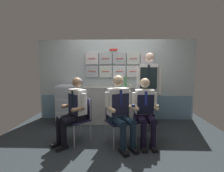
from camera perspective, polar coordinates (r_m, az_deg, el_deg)
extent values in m
cube|color=#262D30|center=(3.45, 1.05, -18.31)|extent=(4.80, 4.80, 0.04)
cube|color=#ADBCBF|center=(4.52, 1.36, 2.06)|extent=(4.20, 0.06, 2.15)
cube|color=#638BA6|center=(4.61, 1.33, -7.27)|extent=(4.12, 0.01, 0.66)
cube|color=#A7ACB6|center=(4.50, -6.82, 5.04)|extent=(0.34, 0.06, 0.31)
cylinder|color=red|center=(4.46, -6.90, 5.02)|extent=(0.19, 0.01, 0.01)
cube|color=silver|center=(4.46, -2.17, 5.07)|extent=(0.34, 0.06, 0.31)
cylinder|color=red|center=(4.42, -2.21, 5.05)|extent=(0.19, 0.01, 0.01)
cube|color=silver|center=(4.45, 2.53, 5.06)|extent=(0.34, 0.06, 0.31)
cylinder|color=red|center=(4.41, 2.54, 5.05)|extent=(0.19, 0.01, 0.01)
cube|color=silver|center=(4.47, 7.23, 5.02)|extent=(0.34, 0.06, 0.31)
cylinder|color=red|center=(4.43, 7.27, 5.01)|extent=(0.19, 0.01, 0.01)
cube|color=#B7B7BE|center=(4.52, 11.86, 4.95)|extent=(0.34, 0.06, 0.31)
cylinder|color=red|center=(4.48, 11.94, 4.93)|extent=(0.19, 0.01, 0.01)
cube|color=silver|center=(4.51, -6.88, 9.33)|extent=(0.34, 0.06, 0.31)
cylinder|color=red|center=(4.47, -6.96, 9.36)|extent=(0.19, 0.01, 0.01)
cube|color=#A9B3B7|center=(4.46, -2.19, 9.40)|extent=(0.34, 0.06, 0.31)
cylinder|color=red|center=(4.43, -2.23, 9.43)|extent=(0.19, 0.01, 0.01)
cube|color=#A8ADB3|center=(4.45, 2.56, 9.41)|extent=(0.34, 0.06, 0.31)
cylinder|color=red|center=(4.42, 2.56, 9.43)|extent=(0.19, 0.01, 0.01)
cube|color=silver|center=(4.47, 7.29, 9.35)|extent=(0.34, 0.06, 0.31)
cylinder|color=red|center=(4.43, 7.34, 9.37)|extent=(0.19, 0.01, 0.01)
cube|color=silver|center=(4.52, 11.96, 9.23)|extent=(0.34, 0.06, 0.31)
cylinder|color=red|center=(4.48, 12.04, 9.25)|extent=(0.19, 0.01, 0.01)
cube|color=red|center=(4.48, 0.55, 12.37)|extent=(0.20, 0.02, 0.05)
cube|color=#A0A09B|center=(4.33, 0.95, -6.52)|extent=(1.73, 0.52, 0.90)
cube|color=gray|center=(4.25, 0.96, -0.40)|extent=(1.76, 0.53, 0.03)
sphere|color=black|center=(4.35, -18.01, -12.49)|extent=(0.07, 0.07, 0.07)
sphere|color=black|center=(4.25, -13.98, -12.78)|extent=(0.07, 0.07, 0.07)
sphere|color=black|center=(4.84, -15.76, -10.43)|extent=(0.07, 0.07, 0.07)
sphere|color=black|center=(4.76, -12.14, -10.63)|extent=(0.07, 0.07, 0.07)
cube|color=silver|center=(4.42, -15.12, -5.51)|extent=(0.40, 0.64, 0.91)
cube|color=#A1ABB6|center=(4.20, -16.31, -10.45)|extent=(0.35, 0.01, 0.24)
cube|color=#A1ABB6|center=(4.12, -16.44, -6.43)|extent=(0.35, 0.01, 0.24)
cube|color=#A1ABB6|center=(4.06, -16.58, -2.28)|extent=(0.35, 0.01, 0.24)
cylinder|color=#28282D|center=(4.07, -16.53, -0.41)|extent=(0.32, 0.02, 0.02)
cylinder|color=#A8AAAF|center=(3.43, -16.11, -14.66)|extent=(0.02, 0.02, 0.41)
cylinder|color=#A8AAAF|center=(3.13, -12.90, -16.63)|extent=(0.02, 0.02, 0.41)
cylinder|color=#A8AAAF|center=(3.60, -10.89, -13.48)|extent=(0.02, 0.02, 0.41)
cylinder|color=#A8AAAF|center=(3.32, -7.37, -15.17)|extent=(0.02, 0.02, 0.41)
cube|color=#1C1935|center=(3.29, -11.91, -11.45)|extent=(0.57, 0.57, 0.02)
cube|color=#1C1935|center=(3.33, -9.20, -7.38)|extent=(0.28, 0.28, 0.40)
cylinder|color=#A8AAAF|center=(3.47, -11.04, -6.85)|extent=(0.02, 0.02, 0.40)
cylinder|color=#A8AAAF|center=(3.18, -7.49, -8.01)|extent=(0.02, 0.02, 0.40)
cube|color=black|center=(3.34, -18.28, -18.54)|extent=(0.22, 0.22, 0.06)
cube|color=black|center=(3.20, -16.79, -19.71)|extent=(0.22, 0.22, 0.06)
cylinder|color=black|center=(3.27, -17.77, -14.72)|extent=(0.10, 0.10, 0.40)
cylinder|color=black|center=(3.12, -16.25, -15.73)|extent=(0.10, 0.10, 0.40)
cylinder|color=black|center=(3.27, -15.28, -10.54)|extent=(0.35, 0.35, 0.13)
cylinder|color=black|center=(3.12, -13.65, -11.34)|extent=(0.35, 0.35, 0.13)
cube|color=black|center=(3.27, -11.94, -10.26)|extent=(0.37, 0.37, 0.12)
cube|color=white|center=(3.21, -11.76, -5.21)|extent=(0.38, 0.38, 0.46)
cube|color=#1A1E38|center=(3.17, -13.29, -6.10)|extent=(0.24, 0.23, 0.37)
cube|color=black|center=(3.14, -13.47, -3.97)|extent=(0.04, 0.04, 0.26)
cylinder|color=white|center=(3.37, -13.63, -3.82)|extent=(0.08, 0.08, 0.25)
cylinder|color=#9E7757|center=(3.33, -14.94, -6.53)|extent=(0.21, 0.21, 0.07)
sphere|color=#9E7757|center=(3.28, -16.54, -6.77)|extent=(0.08, 0.08, 0.08)
cylinder|color=white|center=(3.03, -9.72, -4.89)|extent=(0.08, 0.08, 0.25)
cylinder|color=#9E7757|center=(3.02, -11.53, -7.78)|extent=(0.21, 0.21, 0.07)
sphere|color=#9E7757|center=(2.97, -13.24, -8.08)|extent=(0.08, 0.08, 0.08)
sphere|color=#9E7757|center=(3.15, -11.91, 1.25)|extent=(0.18, 0.18, 0.18)
ellipsoid|color=gray|center=(3.16, -11.71, 1.57)|extent=(0.24, 0.24, 0.13)
cylinder|color=#A8AAAF|center=(3.00, 0.64, -17.52)|extent=(0.02, 0.02, 0.41)
cylinder|color=#A8AAAF|center=(3.16, 6.77, -16.28)|extent=(0.02, 0.02, 0.41)
cylinder|color=#A8AAAF|center=(3.31, -2.16, -15.19)|extent=(0.02, 0.02, 0.41)
cylinder|color=#A8AAAF|center=(3.45, 3.53, -14.24)|extent=(0.02, 0.02, 0.41)
cube|color=#1C1935|center=(3.15, 2.21, -12.13)|extent=(0.54, 0.54, 0.02)
cube|color=#1C1935|center=(3.25, 0.69, -7.64)|extent=(0.34, 0.19, 0.40)
cylinder|color=#A8AAAF|center=(3.17, -2.19, -8.02)|extent=(0.02, 0.02, 0.40)
cylinder|color=#A8AAAF|center=(3.32, 3.58, -7.35)|extent=(0.02, 0.02, 0.40)
cube|color=black|center=(2.95, 4.13, -21.83)|extent=(0.18, 0.24, 0.06)
cube|color=black|center=(3.04, 7.53, -20.97)|extent=(0.18, 0.24, 0.06)
cylinder|color=#132333|center=(2.88, 3.77, -17.44)|extent=(0.10, 0.10, 0.40)
cylinder|color=#132333|center=(2.97, 7.17, -16.71)|extent=(0.10, 0.10, 0.40)
cylinder|color=#132333|center=(2.94, 2.12, -12.26)|extent=(0.29, 0.41, 0.13)
cylinder|color=#132333|center=(3.03, 5.42, -11.72)|extent=(0.29, 0.41, 0.13)
cube|color=#132333|center=(3.13, 2.22, -10.90)|extent=(0.40, 0.34, 0.12)
cube|color=white|center=(3.07, 2.07, -5.33)|extent=(0.42, 0.35, 0.49)
cube|color=#1C1E35|center=(2.98, 3.01, -6.45)|extent=(0.31, 0.17, 0.39)
cube|color=navy|center=(2.95, 3.10, -4.05)|extent=(0.04, 0.03, 0.28)
cylinder|color=white|center=(2.97, -1.64, -4.67)|extent=(0.08, 0.08, 0.27)
cylinder|color=#DBB98D|center=(2.91, -0.39, -8.00)|extent=(0.17, 0.25, 0.07)
sphere|color=#DBB98D|center=(2.81, 0.57, -8.52)|extent=(0.08, 0.08, 0.08)
cylinder|color=white|center=(3.16, 5.56, -4.01)|extent=(0.08, 0.08, 0.27)
cylinder|color=#DBB98D|center=(3.09, 6.26, -7.18)|extent=(0.17, 0.25, 0.07)
sphere|color=#DBB98D|center=(3.00, 7.37, -7.63)|extent=(0.08, 0.08, 0.08)
cylinder|color=navy|center=(2.99, 7.38, -6.88)|extent=(0.06, 0.06, 0.06)
sphere|color=#DBB98D|center=(3.01, 2.10, 1.85)|extent=(0.20, 0.20, 0.20)
ellipsoid|color=gray|center=(3.02, 1.98, 2.20)|extent=(0.25, 0.24, 0.14)
cylinder|color=#A8AAAF|center=(3.17, 8.45, -16.24)|extent=(0.02, 0.02, 0.41)
cylinder|color=#A8AAAF|center=(3.26, 14.93, -15.78)|extent=(0.02, 0.02, 0.41)
cylinder|color=#A8AAAF|center=(3.50, 7.31, -13.98)|extent=(0.02, 0.02, 0.41)
cylinder|color=#A8AAAF|center=(3.58, 13.17, -13.65)|extent=(0.02, 0.02, 0.41)
cube|color=#1C1935|center=(3.30, 11.05, -11.38)|extent=(0.43, 0.43, 0.02)
cube|color=#1C1935|center=(3.42, 10.38, -7.05)|extent=(0.37, 0.06, 0.40)
cylinder|color=#A8AAAF|center=(3.38, 7.41, -7.18)|extent=(0.02, 0.02, 0.40)
cylinder|color=#A8AAAF|center=(3.45, 13.35, -6.98)|extent=(0.02, 0.02, 0.40)
cube|color=black|center=(3.10, 10.84, -20.40)|extent=(0.11, 0.23, 0.06)
cube|color=black|center=(3.14, 14.17, -20.10)|extent=(0.11, 0.23, 0.06)
cylinder|color=black|center=(3.04, 10.76, -16.18)|extent=(0.10, 0.10, 0.40)
cylinder|color=black|center=(3.08, 14.08, -15.93)|extent=(0.10, 0.10, 0.40)
cylinder|color=black|center=(3.11, 10.16, -11.29)|extent=(0.16, 0.37, 0.13)
cylinder|color=black|center=(3.15, 13.35, -11.13)|extent=(0.16, 0.37, 0.13)
cube|color=black|center=(3.28, 11.07, -10.20)|extent=(0.33, 0.22, 0.12)
cube|color=white|center=(3.23, 11.10, -5.23)|extent=(0.35, 0.21, 0.45)
cube|color=black|center=(3.14, 11.51, -6.24)|extent=(0.31, 0.04, 0.36)
cube|color=navy|center=(3.11, 11.59, -4.15)|extent=(0.04, 0.01, 0.25)
cylinder|color=white|center=(3.18, 7.61, -4.44)|extent=(0.08, 0.08, 0.25)
cylinder|color=beige|center=(3.11, 8.26, -7.36)|extent=(0.09, 0.23, 0.07)
sphere|color=beige|center=(3.02, 8.62, -7.83)|extent=(0.08, 0.08, 0.08)
cylinder|color=white|center=(3.27, 14.54, -4.28)|extent=(0.08, 0.08, 0.25)
cylinder|color=beige|center=(3.20, 14.65, -7.14)|extent=(0.09, 0.23, 0.07)
sphere|color=beige|center=(3.10, 15.20, -7.57)|extent=(0.08, 0.08, 0.08)
cylinder|color=tan|center=(3.09, 15.23, -6.85)|extent=(0.06, 0.06, 0.06)
sphere|color=beige|center=(3.17, 11.25, 1.07)|extent=(0.18, 0.18, 0.18)
ellipsoid|color=tan|center=(3.18, 11.20, 1.38)|extent=(0.19, 0.17, 0.13)
cube|color=black|center=(3.97, 10.64, -14.19)|extent=(0.15, 0.26, 0.06)
cube|color=black|center=(3.96, 13.61, -14.34)|extent=(0.15, 0.26, 0.06)
cylinder|color=black|center=(3.86, 10.98, -7.41)|extent=(0.12, 0.12, 0.89)
cylinder|color=black|center=(3.85, 13.67, -7.52)|extent=(0.12, 0.12, 0.89)
cube|color=white|center=(3.74, 12.60, 3.29)|extent=(0.43, 0.31, 0.55)
cube|color=black|center=(3.63, 12.45, 2.67)|extent=(0.35, 0.10, 0.46)
cube|color=black|center=(3.62, 12.49, 4.74)|extent=(0.04, 0.02, 0.31)
cylinder|color=white|center=(3.77, 9.04, 2.09)|extent=(0.08, 0.08, 0.61)
sphere|color=beige|center=(3.81, 8.96, -2.47)|extent=(0.08, 0.08, 0.08)
cylinder|color=white|center=(3.74, 16.12, 1.87)|extent=(0.08, 0.08, 0.61)
sphere|color=beige|center=(3.78, 15.98, -2.73)|extent=(0.08, 0.08, 0.08)
sphere|color=beige|center=(3.74, 12.76, 9.57)|extent=(0.19, 0.19, 0.19)
ellipsoid|color=brown|center=(3.76, 12.78, 9.82)|extent=(0.23, 0.22, 0.13)
cylinder|color=#4AA350|center=(4.12, 3.00, 0.92)|extent=(0.08, 0.08, 0.19)
cone|color=#4AA350|center=(4.11, 3.01, 2.41)|extent=(0.08, 0.08, 0.02)
cylinder|color=silver|center=(4.11, 3.01, 2.72)|extent=(0.03, 0.03, 0.02)
cylinder|color=#4B9F58|center=(4.10, 4.64, 1.26)|extent=(0.06, 0.06, 0.25)
cone|color=#4B9F58|center=(4.09, 4.65, 3.14)|extent=(0.06, 0.06, 0.02)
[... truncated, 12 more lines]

